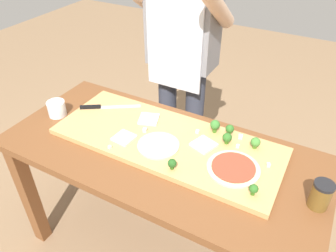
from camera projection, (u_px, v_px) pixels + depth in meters
ground_plane at (162, 247)px, 1.98m from camera, size 8.00×8.00×0.00m
prep_table at (161, 168)px, 1.59m from camera, size 1.51×0.69×0.78m
cutting_board at (166, 141)px, 1.55m from camera, size 1.09×0.43×0.03m
chefs_knife at (102, 107)px, 1.75m from camera, size 0.28×0.19×0.02m
pizza_whole_tomato_red at (233, 168)px, 1.37m from camera, size 0.22×0.22×0.02m
pizza_whole_white_garlic at (158, 145)px, 1.49m from camera, size 0.19×0.19×0.02m
pizza_slice_near_left at (149, 119)px, 1.66m from camera, size 0.12×0.12×0.01m
pizza_slice_far_right at (204, 145)px, 1.49m from camera, size 0.12×0.12×0.01m
pizza_slice_far_left at (124, 138)px, 1.53m from camera, size 0.10×0.10×0.01m
broccoli_floret_center_left at (172, 164)px, 1.36m from camera, size 0.04×0.04×0.05m
broccoli_floret_center_right at (255, 142)px, 1.46m from camera, size 0.04×0.04×0.06m
broccoli_floret_back_right at (227, 138)px, 1.49m from camera, size 0.04×0.04×0.06m
broccoli_floret_front_right at (254, 189)px, 1.24m from camera, size 0.04×0.04×0.05m
broccoli_floret_back_mid at (230, 129)px, 1.55m from camera, size 0.04×0.04×0.05m
broccoli_floret_front_mid at (215, 125)px, 1.56m from camera, size 0.05×0.05×0.07m
cheese_crumble_a at (110, 147)px, 1.48m from camera, size 0.02×0.02×0.01m
cheese_crumble_b at (197, 131)px, 1.57m from camera, size 0.02×0.02×0.02m
cheese_crumble_c at (268, 165)px, 1.38m from camera, size 0.02×0.02×0.02m
cheese_crumble_d at (240, 137)px, 1.53m from camera, size 0.02×0.02×0.02m
cheese_crumble_e at (145, 130)px, 1.58m from camera, size 0.02×0.02×0.02m
cheese_crumble_f at (238, 146)px, 1.48m from camera, size 0.01×0.01×0.01m
flour_cup at (57, 109)px, 1.72m from camera, size 0.09×0.09×0.08m
sauce_jar at (321, 194)px, 1.22m from camera, size 0.08×0.08×0.12m
cook_center at (182, 49)px, 1.91m from camera, size 0.54×0.39×1.67m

